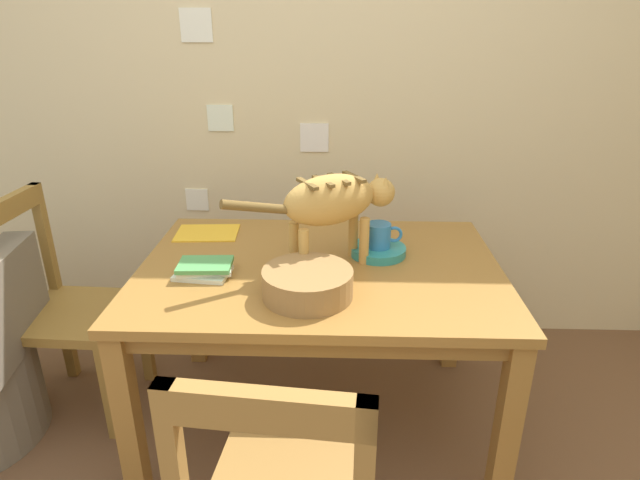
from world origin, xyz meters
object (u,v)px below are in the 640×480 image
object	(u,v)px
cat	(334,202)
saucer_bowl	(378,251)
wooden_chair_near	(66,310)
dining_table	(320,285)
coffee_mug	(380,235)
book_stack	(205,268)
wicker_basket	(308,283)
magazine	(207,233)

from	to	relation	value
cat	saucer_bowl	world-z (taller)	cat
wooden_chair_near	dining_table	bearing A→B (deg)	88.03
dining_table	coffee_mug	world-z (taller)	coffee_mug
cat	book_stack	bearing A→B (deg)	-107.08
dining_table	book_stack	distance (m)	0.43
wicker_basket	coffee_mug	bearing A→B (deg)	53.18
saucer_bowl	wicker_basket	bearing A→B (deg)	-126.45
coffee_mug	book_stack	bearing A→B (deg)	-162.62
coffee_mug	magazine	distance (m)	0.74
coffee_mug	wicker_basket	world-z (taller)	coffee_mug
cat	wooden_chair_near	xyz separation A→B (m)	(-1.10, 0.08, -0.51)
wicker_basket	book_stack	bearing A→B (deg)	158.84
cat	magazine	world-z (taller)	cat
wooden_chair_near	magazine	bearing A→B (deg)	113.49
wooden_chair_near	wicker_basket	bearing A→B (deg)	74.87
saucer_bowl	magazine	size ratio (longest dim) A/B	0.83
magazine	wicker_basket	distance (m)	0.71
dining_table	magazine	world-z (taller)	magazine
cat	wicker_basket	size ratio (longest dim) A/B	1.99
coffee_mug	book_stack	size ratio (longest dim) A/B	0.66
coffee_mug	book_stack	world-z (taller)	coffee_mug
dining_table	magazine	xyz separation A→B (m)	(-0.49, 0.29, 0.09)
cat	wooden_chair_near	size ratio (longest dim) A/B	0.63
dining_table	wicker_basket	bearing A→B (deg)	-97.65
book_stack	magazine	bearing A→B (deg)	102.03
cat	book_stack	xyz separation A→B (m)	(-0.46, -0.10, -0.22)
saucer_bowl	dining_table	bearing A→B (deg)	-155.22
wicker_basket	wooden_chair_near	xyz separation A→B (m)	(-1.01, 0.32, -0.31)
cat	magazine	distance (m)	0.66
cat	saucer_bowl	distance (m)	0.30
magazine	wicker_basket	size ratio (longest dim) A/B	0.87
saucer_bowl	magazine	world-z (taller)	saucer_bowl
magazine	book_stack	world-z (taller)	book_stack
wooden_chair_near	book_stack	bearing A→B (deg)	77.04
cat	magazine	size ratio (longest dim) A/B	2.29
book_stack	wooden_chair_near	xyz separation A→B (m)	(-0.64, 0.18, -0.29)
dining_table	saucer_bowl	size ratio (longest dim) A/B	6.20
wicker_basket	dining_table	bearing A→B (deg)	82.35
dining_table	book_stack	xyz separation A→B (m)	(-0.41, -0.10, 0.11)
magazine	wicker_basket	bearing A→B (deg)	-52.90
saucer_bowl	wooden_chair_near	xyz separation A→B (m)	(-1.27, -0.02, -0.28)
book_stack	wooden_chair_near	bearing A→B (deg)	164.59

